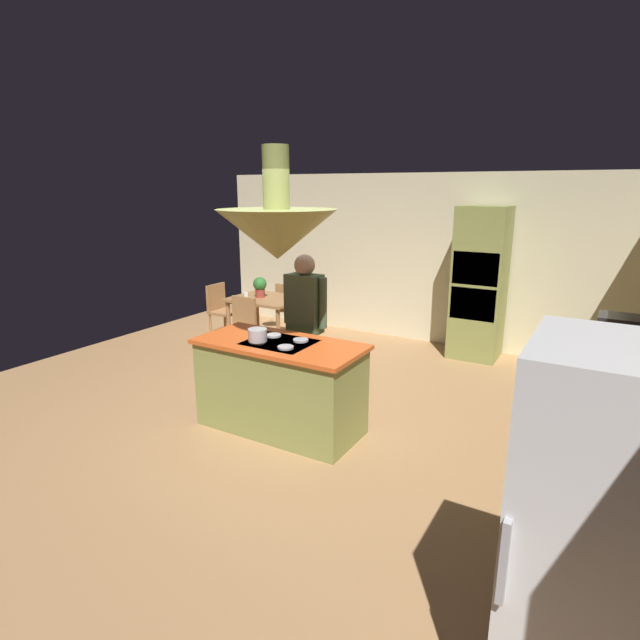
{
  "coord_description": "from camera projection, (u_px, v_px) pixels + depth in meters",
  "views": [
    {
      "loc": [
        2.69,
        -4.01,
        2.35
      ],
      "look_at": [
        0.1,
        0.4,
        1.0
      ],
      "focal_mm": 28.44,
      "sensor_mm": 36.0,
      "label": 1
    }
  ],
  "objects": [
    {
      "name": "ground",
      "position": [
        292.0,
        420.0,
        5.26
      ],
      "size": [
        8.16,
        8.16,
        0.0
      ],
      "primitive_type": "plane",
      "color": "#AD7F51"
    },
    {
      "name": "wall_back",
      "position": [
        414.0,
        259.0,
        7.81
      ],
      "size": [
        6.8,
        0.1,
        2.55
      ],
      "primitive_type": "cube",
      "color": "beige",
      "rests_on": "ground"
    },
    {
      "name": "kitchen_island",
      "position": [
        280.0,
        386.0,
        4.97
      ],
      "size": [
        1.65,
        0.77,
        0.92
      ],
      "color": "#8C934C",
      "rests_on": "ground"
    },
    {
      "name": "counter_run_right",
      "position": [
        614.0,
        419.0,
        4.25
      ],
      "size": [
        0.73,
        2.54,
        0.9
      ],
      "color": "#8C934C",
      "rests_on": "ground"
    },
    {
      "name": "oven_tower",
      "position": [
        479.0,
        284.0,
        6.99
      ],
      "size": [
        0.66,
        0.62,
        2.1
      ],
      "color": "#8C934C",
      "rests_on": "ground"
    },
    {
      "name": "refrigerator",
      "position": [
        603.0,
        554.0,
        2.08
      ],
      "size": [
        0.72,
        0.74,
        1.78
      ],
      "color": "white",
      "rests_on": "ground"
    },
    {
      "name": "dining_table",
      "position": [
        267.0,
        305.0,
        7.51
      ],
      "size": [
        1.02,
        0.82,
        0.76
      ],
      "color": "#A47345",
      "rests_on": "ground"
    },
    {
      "name": "person_at_island",
      "position": [
        305.0,
        320.0,
        5.45
      ],
      "size": [
        0.53,
        0.22,
        1.67
      ],
      "color": "tan",
      "rests_on": "ground"
    },
    {
      "name": "range_hood",
      "position": [
        277.0,
        231.0,
        4.59
      ],
      "size": [
        1.1,
        1.1,
        1.0
      ],
      "color": "#8C934C"
    },
    {
      "name": "pendant_light_over_table",
      "position": [
        264.0,
        222.0,
        7.2
      ],
      "size": [
        0.32,
        0.32,
        0.82
      ],
      "color": "#E0B266"
    },
    {
      "name": "chair_facing_island",
      "position": [
        240.0,
        324.0,
        7.02
      ],
      "size": [
        0.4,
        0.4,
        0.87
      ],
      "color": "#A47345",
      "rests_on": "ground"
    },
    {
      "name": "chair_by_back_wall",
      "position": [
        290.0,
        306.0,
        8.07
      ],
      "size": [
        0.4,
        0.4,
        0.87
      ],
      "rotation": [
        0.0,
        0.0,
        3.14
      ],
      "color": "#A47345",
      "rests_on": "ground"
    },
    {
      "name": "chair_at_corner",
      "position": [
        221.0,
        308.0,
        7.98
      ],
      "size": [
        0.4,
        0.4,
        0.87
      ],
      "rotation": [
        0.0,
        0.0,
        1.57
      ],
      "color": "#A47345",
      "rests_on": "ground"
    },
    {
      "name": "potted_plant_on_table",
      "position": [
        260.0,
        286.0,
        7.47
      ],
      "size": [
        0.2,
        0.2,
        0.3
      ],
      "color": "#99382D",
      "rests_on": "dining_table"
    },
    {
      "name": "cup_on_table",
      "position": [
        246.0,
        296.0,
        7.41
      ],
      "size": [
        0.07,
        0.07,
        0.09
      ],
      "primitive_type": "cylinder",
      "color": "white",
      "rests_on": "dining_table"
    },
    {
      "name": "canister_flour",
      "position": [
        622.0,
        384.0,
        3.59
      ],
      "size": [
        0.14,
        0.14,
        0.18
      ],
      "primitive_type": "cylinder",
      "color": "silver",
      "rests_on": "counter_run_right"
    },
    {
      "name": "canister_sugar",
      "position": [
        622.0,
        376.0,
        3.74
      ],
      "size": [
        0.11,
        0.11,
        0.19
      ],
      "primitive_type": "cylinder",
      "color": "#E0B78C",
      "rests_on": "counter_run_right"
    },
    {
      "name": "microwave_on_counter",
      "position": [
        624.0,
        331.0,
        4.73
      ],
      "size": [
        0.46,
        0.36,
        0.28
      ],
      "primitive_type": "cube",
      "color": "#232326",
      "rests_on": "counter_run_right"
    },
    {
      "name": "cooking_pot_on_cooktop",
      "position": [
        258.0,
        335.0,
        4.81
      ],
      "size": [
        0.18,
        0.18,
        0.12
      ],
      "primitive_type": "cylinder",
      "color": "#B2B2B7",
      "rests_on": "kitchen_island"
    }
  ]
}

